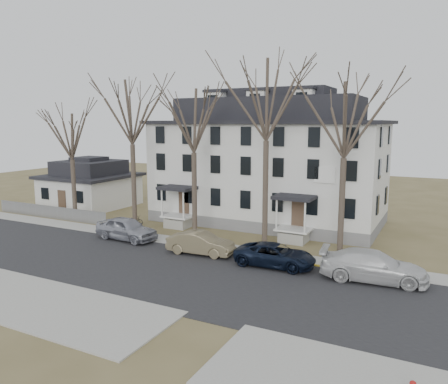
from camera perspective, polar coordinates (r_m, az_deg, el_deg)
The scene contains 18 objects.
ground at distance 24.82m, azimuth -5.58°, elevation -12.45°, with size 120.00×120.00×0.00m, color brown.
main_road at distance 26.41m, azimuth -3.19°, elevation -11.07°, with size 120.00×10.00×0.04m, color #27272A.
far_sidewalk at distance 31.46m, azimuth 2.37°, elevation -7.72°, with size 120.00×2.00×0.08m, color #A09F97.
near_sidewalk_left at distance 26.69m, azimuth -26.75°, elevation -11.84°, with size 20.00×5.00×0.08m, color #A09F97.
yellow_curb at distance 29.00m, azimuth 10.74°, elevation -9.36°, with size 14.00×0.25×0.06m, color gold.
boarding_house at distance 40.24m, azimuth 5.79°, elevation 3.74°, with size 20.80×12.36×12.05m.
small_house at distance 49.93m, azimuth -17.05°, elevation 0.79°, with size 8.70×8.70×5.00m.
fence at distance 45.20m, azimuth -21.74°, elevation -3.18°, with size 14.00×0.06×1.20m, color gray.
tree_far_left at distance 37.53m, azimuth -12.02°, elevation 10.79°, with size 8.40×8.40×13.72m.
tree_mid_left at distance 34.06m, azimuth -4.00°, elevation 9.91°, with size 7.80×7.80×12.74m.
tree_center at distance 31.45m, azimuth 5.61°, elevation 12.67°, with size 9.00×9.00×14.70m.
tree_mid_right at distance 29.80m, azimuth 15.60°, elevation 9.73°, with size 7.80×7.80×12.74m.
tree_bungalow at distance 42.27m, azimuth -19.37°, elevation 7.25°, with size 6.60×6.60×10.78m.
car_silver at distance 34.93m, azimuth -12.62°, elevation -4.73°, with size 2.09×5.20×1.77m, color #9FA2AE.
car_tan at distance 30.50m, azimuth -3.07°, elevation -6.75°, with size 1.65×4.72×1.55m, color #76694C.
car_navy at distance 28.21m, azimuth 6.68°, elevation -8.26°, with size 2.37×5.14×1.43m, color black.
car_white at distance 26.93m, azimuth 18.93°, elevation -9.20°, with size 2.44×6.00×1.74m, color silver.
bicycle_left at distance 39.89m, azimuth -11.59°, elevation -3.67°, with size 0.56×1.61×0.84m, color black.
Camera 1 is at (12.57, -19.37, 9.08)m, focal length 35.00 mm.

